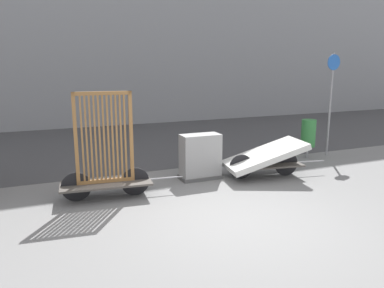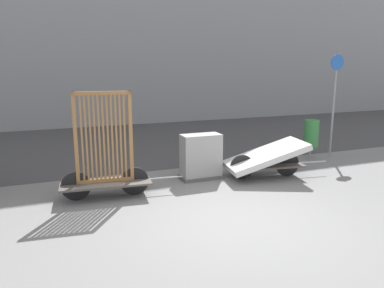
# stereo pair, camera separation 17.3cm
# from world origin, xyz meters

# --- Properties ---
(ground_plane) EXTENTS (60.00, 60.00, 0.00)m
(ground_plane) POSITION_xyz_m (0.00, 0.00, 0.00)
(ground_plane) COLOR slate
(road_strip) EXTENTS (56.00, 7.63, 0.01)m
(road_strip) POSITION_xyz_m (0.00, 7.33, 0.00)
(road_strip) COLOR #424244
(road_strip) RESTS_ON ground_plane
(bike_cart_with_bedframe) EXTENTS (2.50, 0.89, 2.14)m
(bike_cart_with_bedframe) POSITION_xyz_m (-1.86, 1.99, 0.73)
(bike_cart_with_bedframe) COLOR #4C4742
(bike_cart_with_bedframe) RESTS_ON ground_plane
(bike_cart_with_mattress) EXTENTS (2.57, 1.35, 0.88)m
(bike_cart_with_mattress) POSITION_xyz_m (1.87, 1.99, 0.49)
(bike_cart_with_mattress) COLOR #4C4742
(bike_cart_with_mattress) RESTS_ON ground_plane
(utility_cabinet) EXTENTS (0.98, 0.51, 1.06)m
(utility_cabinet) POSITION_xyz_m (0.42, 2.48, 0.49)
(utility_cabinet) COLOR #4C4C4C
(utility_cabinet) RESTS_ON ground_plane
(trash_bin) EXTENTS (0.41, 0.41, 1.11)m
(trash_bin) POSITION_xyz_m (4.12, 3.17, 0.71)
(trash_bin) COLOR gray
(trash_bin) RESTS_ON ground_plane
(sign_post) EXTENTS (0.44, 0.06, 2.98)m
(sign_post) POSITION_xyz_m (4.85, 3.16, 1.81)
(sign_post) COLOR gray
(sign_post) RESTS_ON ground_plane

